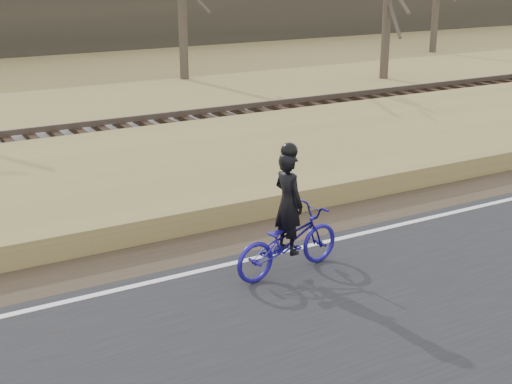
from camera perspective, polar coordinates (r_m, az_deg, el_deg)
ground at (r=12.06m, az=3.60°, el=-5.19°), size 120.00×120.00×0.00m
road at (r=10.26m, az=11.39°, el=-9.77°), size 120.00×6.00×0.06m
edge_line at (r=12.18m, az=3.09°, el=-4.58°), size 120.00×0.12×0.01m
shoulder at (r=12.99m, az=0.69°, el=-3.28°), size 120.00×1.60×0.04m
embankment at (r=15.43m, az=-4.97°, el=0.98°), size 120.00×5.00×0.44m
ballast at (r=18.83m, az=-9.89°, el=3.97°), size 120.00×3.00×0.45m
railroad at (r=18.75m, az=-9.94°, el=4.86°), size 120.00×2.40×0.29m
cyclist at (r=11.10m, az=2.57°, el=-3.27°), size 2.02×0.92×2.10m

